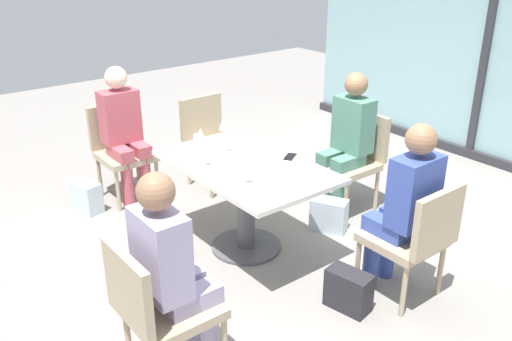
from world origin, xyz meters
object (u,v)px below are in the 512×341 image
Objects in this scene: wine_glass_3 at (223,125)px; coffee_cup at (198,140)px; person_front_right at (172,266)px; cell_phone_on_table at (290,157)px; chair_far_left at (210,136)px; handbag_0 at (329,215)px; dining_table_main at (246,186)px; wine_glass_2 at (204,149)px; chair_front_right at (157,305)px; handbag_2 at (86,197)px; wine_glass_4 at (201,135)px; person_near_window at (348,137)px; chair_near_window at (355,155)px; handbag_1 at (348,290)px; wine_glass_1 at (226,135)px; chair_far_right at (415,235)px; person_side_end at (124,128)px; chair_side_end at (121,146)px; wine_glass_0 at (247,166)px; person_far_right at (405,202)px.

coffee_cup is at bearing -93.54° from wine_glass_3.
person_front_right is 1.64m from cell_phone_on_table.
handbag_0 is (1.42, 0.24, -0.36)m from chair_far_left.
wine_glass_2 is at bearing -124.25° from dining_table_main.
chair_front_right is at bearing -44.38° from wine_glass_2.
handbag_2 is at bearing -151.90° from dining_table_main.
wine_glass_4 is 1.36m from handbag_2.
person_near_window reaches higher than cell_phone_on_table.
chair_near_window is 4.70× the size of wine_glass_2.
handbag_1 is at bearing 6.52° from wine_glass_4.
wine_glass_1 reaches higher than cell_phone_on_table.
person_front_right reaches higher than chair_far_right.
wine_glass_1 is (1.10, 0.37, 0.16)m from person_side_end.
wine_glass_2 is 0.62× the size of handbag_2.
chair_front_right is at bearing -56.15° from dining_table_main.
chair_side_end is 0.69× the size of person_front_right.
handbag_0 is (1.62, 1.05, -0.56)m from person_side_end.
handbag_0 is (1.72, 1.05, -0.36)m from chair_side_end.
wine_glass_1 is (-0.31, 0.04, 0.31)m from dining_table_main.
wine_glass_0 is at bearing 117.93° from chair_front_right.
person_near_window is at bearing 90.00° from dining_table_main.
person_side_end is at bearing -174.60° from handbag_0.
wine_glass_3 is at bearing -169.57° from person_far_right.
person_near_window is (1.52, 1.44, 0.20)m from chair_side_end.
person_side_end is (-2.53, -0.81, 0.00)m from person_far_right.
chair_front_right is 2.00m from wine_glass_3.
chair_far_left is 0.85m from person_side_end.
chair_front_right is 2.90× the size of handbag_0.
chair_near_window is at bearing 90.00° from dining_table_main.
wine_glass_3 is (-0.55, 0.18, 0.31)m from dining_table_main.
chair_front_right is 1.75m from wine_glass_1.
chair_front_right is at bearing -110.71° from handbag_1.
chair_near_window is at bearing 90.00° from person_near_window.
cell_phone_on_table is at bearing -83.24° from chair_near_window.
person_front_right is at bearing -45.64° from wine_glass_1.
chair_far_right is at bearing -31.33° from chair_near_window.
dining_table_main is 1.32m from chair_far_left.
wine_glass_2 is at bearing 2.94° from chair_side_end.
handbag_2 is (-1.61, -1.48, 0.00)m from handbag_0.
wine_glass_3 is at bearing 27.17° from chair_side_end.
chair_far_left is 1.34m from wine_glass_2.
dining_table_main is at bearing -90.00° from chair_near_window.
person_front_right is at bearing -40.99° from wine_glass_2.
person_side_end and person_front_right have the same top height.
chair_far_right is at bearing 17.02° from person_side_end.
person_front_right reaches higher than wine_glass_1.
chair_near_window is 9.67× the size of coffee_cup.
chair_far_left is 0.69× the size of person_side_end.
wine_glass_1 is (1.21, 0.37, 0.37)m from chair_side_end.
wine_glass_3 is 1.18m from handbag_0.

